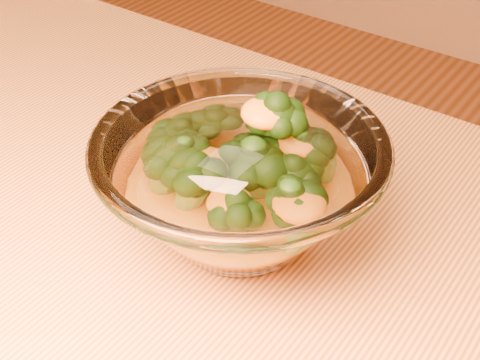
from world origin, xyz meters
name	(u,v)px	position (x,y,z in m)	size (l,w,h in m)	color
table	(58,334)	(0.00, 0.00, 0.65)	(1.20, 0.80, 0.75)	#E08743
glass_bowl	(240,185)	(0.12, 0.12, 0.80)	(0.23, 0.23, 0.10)	white
cheese_sauce	(240,206)	(0.12, 0.12, 0.78)	(0.13, 0.13, 0.04)	orange
broccoli_heap	(245,165)	(0.12, 0.12, 0.82)	(0.16, 0.13, 0.09)	black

